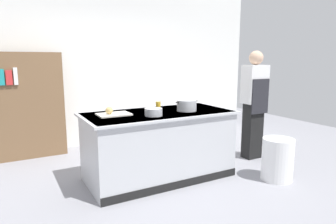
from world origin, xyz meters
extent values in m
plane|color=gray|center=(0.00, 0.00, 0.00)|extent=(10.00, 10.00, 0.00)
cube|color=white|center=(0.00, 2.10, 1.50)|extent=(6.40, 0.12, 3.00)
cube|color=#B7BABF|center=(0.00, 0.00, 0.45)|extent=(1.90, 0.90, 0.90)
cube|color=#B7BABF|center=(0.00, 0.00, 0.89)|extent=(1.98, 0.98, 0.03)
cube|color=black|center=(0.00, -0.46, 0.05)|extent=(1.90, 0.01, 0.10)
cube|color=silver|center=(-0.59, 0.08, 0.91)|extent=(0.40, 0.28, 0.02)
sphere|color=tan|center=(-0.65, 0.08, 0.97)|extent=(0.09, 0.09, 0.09)
cylinder|color=#B7BABF|center=(0.38, -0.09, 0.97)|extent=(0.27, 0.27, 0.15)
cube|color=black|center=(0.23, -0.09, 1.02)|extent=(0.04, 0.02, 0.01)
cube|color=black|center=(0.53, -0.09, 1.02)|extent=(0.04, 0.02, 0.01)
cylinder|color=#B7BABF|center=(-0.17, -0.19, 0.95)|extent=(0.22, 0.22, 0.09)
cylinder|color=yellow|center=(0.12, 0.26, 0.95)|extent=(0.07, 0.07, 0.10)
cylinder|color=white|center=(1.33, -0.84, 0.28)|extent=(0.41, 0.41, 0.56)
cube|color=black|center=(1.70, 0.00, 0.45)|extent=(0.28, 0.20, 0.90)
cube|color=silver|center=(1.70, 0.00, 1.20)|extent=(0.38, 0.24, 0.60)
sphere|color=#D3AA8C|center=(1.70, 0.00, 1.61)|extent=(0.22, 0.22, 0.22)
cube|color=#232328|center=(1.70, -0.13, 1.02)|extent=(0.34, 0.02, 0.54)
cube|color=brown|center=(-1.45, 1.80, 0.85)|extent=(1.10, 0.28, 1.70)
cube|color=teal|center=(-1.78, 1.64, 1.33)|extent=(0.08, 0.03, 0.24)
cube|color=red|center=(-1.68, 1.64, 1.32)|extent=(0.09, 0.03, 0.22)
cube|color=white|center=(-1.59, 1.64, 1.34)|extent=(0.06, 0.03, 0.26)
camera|label=1|loc=(-1.76, -3.42, 1.58)|focal=31.69mm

